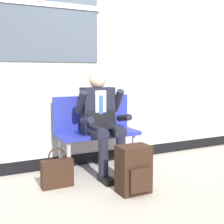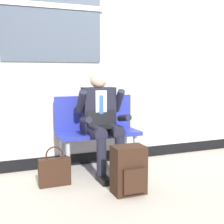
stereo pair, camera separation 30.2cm
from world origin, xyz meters
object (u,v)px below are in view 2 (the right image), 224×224
object	(u,v)px
person_seated	(102,119)
handbag	(55,171)
backpack	(129,170)
bench_with_person	(97,127)

from	to	relation	value
person_seated	handbag	bearing A→B (deg)	-159.99
person_seated	handbag	xyz separation A→B (m)	(-0.63, -0.23, -0.50)
backpack	handbag	distance (m)	0.82
bench_with_person	person_seated	size ratio (longest dim) A/B	0.83
bench_with_person	backpack	world-z (taller)	bench_with_person
handbag	backpack	bearing A→B (deg)	-37.11
bench_with_person	person_seated	world-z (taller)	person_seated
backpack	person_seated	bearing A→B (deg)	91.62
backpack	handbag	size ratio (longest dim) A/B	1.12
bench_with_person	handbag	distance (m)	0.85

